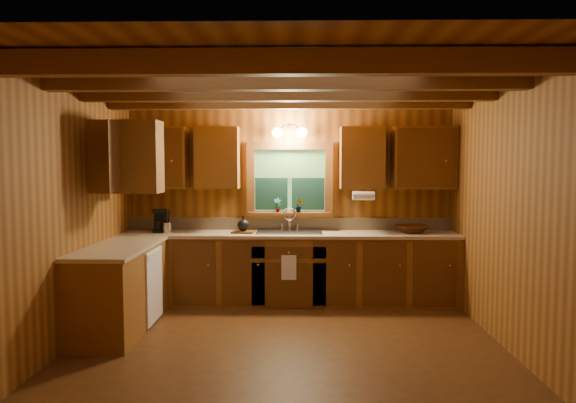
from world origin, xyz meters
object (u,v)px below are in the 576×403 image
Objects in this scene: coffee_maker at (160,221)px; sink at (289,236)px; cutting_board at (243,232)px; wicker_basket at (412,229)px.

sink is at bearing -20.79° from coffee_maker.
sink is 0.58m from cutting_board.
wicker_basket is at bearing 0.54° from sink.
cutting_board is at bearing -178.00° from wicker_basket.
cutting_board is at bearing -24.45° from coffee_maker.
sink is 1.66m from coffee_maker.
sink is at bearing -179.46° from wicker_basket.
coffee_maker is 1.08m from cutting_board.
sink reaches higher than wicker_basket.
sink reaches higher than cutting_board.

